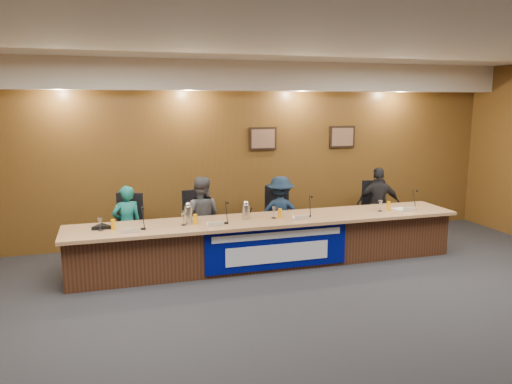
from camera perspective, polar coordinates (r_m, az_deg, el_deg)
floor at (r=5.87m, az=9.17°, el=-15.25°), size 10.00×10.00×0.00m
ceiling at (r=5.35m, az=10.19°, el=17.46°), size 10.00×8.00×0.04m
wall_back at (r=9.10m, az=-1.69°, el=4.50°), size 10.00×0.04×3.20m
soffit at (r=8.82m, az=-1.29°, el=13.10°), size 10.00×0.50×0.50m
dais_body at (r=7.83m, az=1.48°, el=-5.78°), size 6.00×0.80×0.70m
dais_top at (r=7.69m, az=1.61°, el=-3.20°), size 6.10×0.95×0.05m
banner at (r=7.44m, az=2.50°, el=-6.41°), size 2.20×0.02×0.65m
banner_text_upper at (r=7.38m, az=2.54°, el=-4.95°), size 2.00×0.01×0.10m
banner_text_lower at (r=7.46m, az=2.52°, el=-7.02°), size 1.60×0.01×0.28m
wall_photo_left at (r=9.16m, az=0.78°, el=6.12°), size 0.52×0.04×0.42m
wall_photo_right at (r=9.77m, az=9.81°, el=6.23°), size 0.52×0.04×0.42m
panelist_a at (r=8.03m, az=-14.52°, el=-3.68°), size 0.51×0.39×1.25m
panelist_b at (r=8.14m, az=-6.31°, el=-2.89°), size 0.80×0.72×1.34m
panelist_c at (r=8.50m, az=2.78°, el=-2.48°), size 0.93×0.69×1.28m
panelist_d at (r=9.29m, az=13.80°, el=-1.42°), size 0.86×0.53×1.36m
office_chair_a at (r=8.16m, az=-14.51°, el=-4.50°), size 0.61×0.61×0.08m
office_chair_b at (r=8.28m, az=-6.41°, el=-4.01°), size 0.57×0.57×0.08m
office_chair_c at (r=8.63m, az=2.54°, el=-3.38°), size 0.57×0.57×0.08m
office_chair_d at (r=9.41m, az=13.44°, el=-2.49°), size 0.60×0.60×0.08m
nameplate_a at (r=7.01m, az=-14.16°, el=-4.25°), size 0.24×0.08×0.10m
microphone_a at (r=7.19m, az=-12.75°, el=-4.12°), size 0.07×0.07×0.02m
juice_glass_a at (r=7.26m, az=-16.03°, el=-3.61°), size 0.06×0.06×0.15m
water_glass_a at (r=7.26m, az=-17.37°, el=-3.56°), size 0.08×0.08×0.18m
nameplate_b at (r=7.19m, az=-4.60°, el=-3.60°), size 0.24×0.08×0.10m
microphone_b at (r=7.36m, az=-3.44°, el=-3.55°), size 0.07×0.07×0.02m
juice_glass_b at (r=7.35m, az=-6.94°, el=-3.11°), size 0.06×0.06×0.15m
water_glass_b at (r=7.29m, az=-8.29°, el=-3.12°), size 0.08×0.08×0.18m
nameplate_c at (r=7.60m, az=5.24°, el=-2.86°), size 0.24×0.08×0.10m
microphone_c at (r=7.84m, az=6.06°, el=-2.72°), size 0.07×0.07×0.02m
juice_glass_c at (r=7.69m, az=2.76°, el=-2.44°), size 0.06×0.06×0.15m
water_glass_c at (r=7.66m, az=2.06°, el=-2.37°), size 0.08×0.08×0.18m
nameplate_d at (r=8.51m, az=17.12°, el=-1.85°), size 0.24×0.08×0.10m
microphone_d at (r=8.70m, az=17.44°, el=-1.84°), size 0.07×0.07×0.02m
juice_glass_d at (r=8.50m, az=14.91°, el=-1.55°), size 0.06×0.06×0.15m
water_glass_d at (r=8.39m, az=14.03°, el=-1.56°), size 0.08×0.08×0.18m
carafe_left at (r=7.37m, az=-7.75°, el=-2.64°), size 0.12×0.12×0.26m
carafe_mid at (r=7.58m, az=-1.16°, el=-2.31°), size 0.12×0.12×0.23m
speakerphone at (r=7.39m, az=-17.22°, el=-3.82°), size 0.32×0.32×0.05m
paper_stack at (r=8.65m, az=16.32°, el=-1.90°), size 0.26×0.33×0.01m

